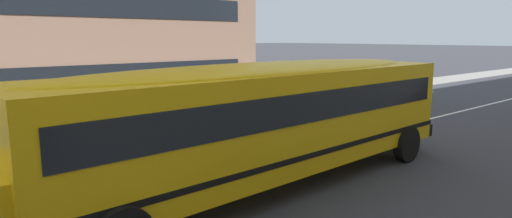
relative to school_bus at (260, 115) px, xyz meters
The scene contains 5 objects.
ground_plane 4.08m from the school_bus, 151.99° to the left, with size 400.00×400.00×0.00m, color #38383D.
sidewalk_far 10.72m from the school_bus, 107.75° to the left, with size 120.00×3.00×0.01m, color gray.
lane_centreline 4.08m from the school_bus, 151.99° to the left, with size 110.00×0.16×0.01m, color silver.
school_bus is the anchor object (origin of this frame).
parked_car_teal_near_corner 17.14m from the school_bus, 24.88° to the left, with size 3.99×2.06×1.64m.
Camera 1 is at (-3.34, -9.35, 3.68)m, focal length 29.65 mm.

